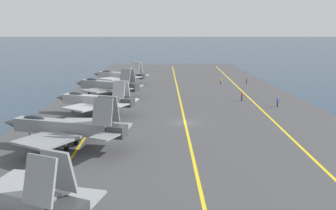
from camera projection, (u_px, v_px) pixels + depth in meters
ground_plane at (185, 125)px, 55.99m from camera, size 2000.00×2000.00×0.00m
carrier_deck at (185, 124)px, 55.95m from camera, size 204.11×51.57×0.40m
deck_stripe_foul_line at (275, 122)px, 56.04m from camera, size 183.56×7.90×0.01m
deck_stripe_centerline at (185, 122)px, 55.90m from camera, size 183.70×0.36×0.01m
deck_stripe_edge_line at (95, 123)px, 55.77m from camera, size 183.65×4.77×0.01m
parked_jet_second at (65, 127)px, 43.24m from camera, size 13.71×16.89×6.71m
parked_jet_third at (95, 100)px, 61.08m from camera, size 12.94×15.29×6.01m
parked_jet_fourth at (106, 85)px, 78.55m from camera, size 12.66×16.38×6.22m
parked_jet_fifth at (120, 75)px, 97.52m from camera, size 13.63×16.08×6.09m
crew_yellow_vest at (221, 81)px, 96.02m from camera, size 0.39×0.45×1.82m
crew_blue_vest at (278, 102)px, 67.39m from camera, size 0.45×0.45×1.77m
crew_brown_vest at (246, 81)px, 96.67m from camera, size 0.43×0.34×1.70m
crew_red_vest at (242, 96)px, 72.99m from camera, size 0.43×0.34×1.83m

